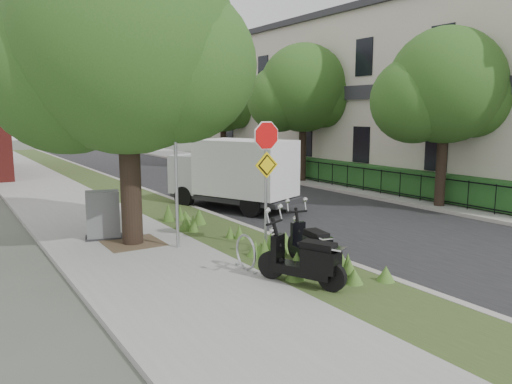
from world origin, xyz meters
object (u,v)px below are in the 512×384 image
Objects in this scene: scooter_near at (310,264)px; utility_cabinet at (103,216)px; sign_assembly at (266,158)px; box_truck at (235,171)px; scooter_far at (312,249)px.

scooter_near is 6.31m from utility_cabinet.
box_truck is at bearing 67.54° from sign_assembly.
sign_assembly reaches higher than box_truck.
scooter_far is 7.49m from box_truck.
scooter_near is 0.35× the size of box_truck.
sign_assembly is at bearing 88.55° from scooter_far.
scooter_far is 0.35× the size of box_truck.
box_truck is at bearing 21.84° from utility_cabinet.
scooter_near is at bearing -110.50° from box_truck.
scooter_near is at bearing -69.05° from utility_cabinet.
sign_assembly is 5.76m from box_truck.
utility_cabinet is (-3.07, 3.15, -1.60)m from sign_assembly.
scooter_far is at bearing 49.01° from scooter_near.
utility_cabinet is at bearing -158.16° from box_truck.
scooter_far is at bearing -58.86° from utility_cabinet.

